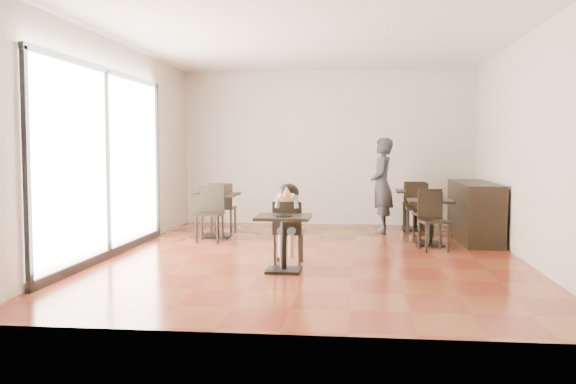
# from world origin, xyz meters

# --- Properties ---
(floor) EXTENTS (6.00, 8.00, 0.01)m
(floor) POSITION_xyz_m (0.00, 0.00, 0.00)
(floor) COLOR brown
(floor) RESTS_ON ground
(ceiling) EXTENTS (6.00, 8.00, 0.01)m
(ceiling) POSITION_xyz_m (0.00, 0.00, 3.20)
(ceiling) COLOR white
(ceiling) RESTS_ON floor
(wall_back) EXTENTS (6.00, 0.01, 3.20)m
(wall_back) POSITION_xyz_m (0.00, 4.00, 1.60)
(wall_back) COLOR beige
(wall_back) RESTS_ON floor
(wall_front) EXTENTS (6.00, 0.01, 3.20)m
(wall_front) POSITION_xyz_m (0.00, -4.00, 1.60)
(wall_front) COLOR beige
(wall_front) RESTS_ON floor
(wall_left) EXTENTS (0.01, 8.00, 3.20)m
(wall_left) POSITION_xyz_m (-3.00, 0.00, 1.60)
(wall_left) COLOR beige
(wall_left) RESTS_ON floor
(wall_right) EXTENTS (0.01, 8.00, 3.20)m
(wall_right) POSITION_xyz_m (3.00, 0.00, 1.60)
(wall_right) COLOR beige
(wall_right) RESTS_ON floor
(storefront_window) EXTENTS (0.04, 4.50, 2.60)m
(storefront_window) POSITION_xyz_m (-2.97, -0.50, 1.40)
(storefront_window) COLOR white
(storefront_window) RESTS_ON floor
(child_table) EXTENTS (0.69, 0.69, 0.73)m
(child_table) POSITION_xyz_m (-0.30, -1.24, 0.36)
(child_table) COLOR black
(child_table) RESTS_ON floor
(child_chair) EXTENTS (0.39, 0.39, 0.88)m
(child_chair) POSITION_xyz_m (-0.30, -0.69, 0.44)
(child_chair) COLOR black
(child_chair) RESTS_ON floor
(child) EXTENTS (0.39, 0.55, 1.10)m
(child) POSITION_xyz_m (-0.30, -0.69, 0.55)
(child) COLOR slate
(child) RESTS_ON child_chair
(plate) EXTENTS (0.25, 0.25, 0.01)m
(plate) POSITION_xyz_m (-0.30, -1.34, 0.74)
(plate) COLOR black
(plate) RESTS_ON child_table
(pizza_slice) EXTENTS (0.26, 0.20, 0.06)m
(pizza_slice) POSITION_xyz_m (-0.30, -0.88, 0.96)
(pizza_slice) COLOR #E1BE81
(pizza_slice) RESTS_ON child
(adult_patron) EXTENTS (0.43, 0.65, 1.79)m
(adult_patron) POSITION_xyz_m (1.09, 2.89, 0.89)
(adult_patron) COLOR #343338
(adult_patron) RESTS_ON floor
(cafe_table_mid) EXTENTS (0.85, 0.85, 0.75)m
(cafe_table_mid) POSITION_xyz_m (1.82, 1.25, 0.38)
(cafe_table_mid) COLOR black
(cafe_table_mid) RESTS_ON floor
(cafe_table_left) EXTENTS (0.76, 0.76, 0.79)m
(cafe_table_left) POSITION_xyz_m (-1.86, 1.77, 0.39)
(cafe_table_left) COLOR black
(cafe_table_left) RESTS_ON floor
(cafe_table_back) EXTENTS (0.74, 0.74, 0.78)m
(cafe_table_back) POSITION_xyz_m (1.74, 3.19, 0.39)
(cafe_table_back) COLOR black
(cafe_table_back) RESTS_ON floor
(chair_mid_a) EXTENTS (0.49, 0.49, 0.90)m
(chair_mid_a) POSITION_xyz_m (1.82, 1.80, 0.45)
(chair_mid_a) COLOR black
(chair_mid_a) RESTS_ON floor
(chair_mid_b) EXTENTS (0.49, 0.49, 0.90)m
(chair_mid_b) POSITION_xyz_m (1.82, 0.70, 0.45)
(chair_mid_b) COLOR black
(chair_mid_b) RESTS_ON floor
(chair_left_a) EXTENTS (0.43, 0.43, 0.95)m
(chair_left_a) POSITION_xyz_m (-1.86, 2.32, 0.47)
(chair_left_a) COLOR black
(chair_left_a) RESTS_ON floor
(chair_left_b) EXTENTS (0.43, 0.43, 0.95)m
(chair_left_b) POSITION_xyz_m (-1.86, 1.22, 0.47)
(chair_left_b) COLOR black
(chair_left_b) RESTS_ON floor
(chair_back_a) EXTENTS (0.42, 0.42, 0.94)m
(chair_back_a) POSITION_xyz_m (1.74, 3.50, 0.47)
(chair_back_a) COLOR black
(chair_back_a) RESTS_ON floor
(chair_back_b) EXTENTS (0.42, 0.42, 0.94)m
(chair_back_b) POSITION_xyz_m (1.74, 2.64, 0.47)
(chair_back_b) COLOR black
(chair_back_b) RESTS_ON floor
(service_counter) EXTENTS (0.60, 2.40, 1.00)m
(service_counter) POSITION_xyz_m (2.65, 2.00, 0.50)
(service_counter) COLOR black
(service_counter) RESTS_ON floor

